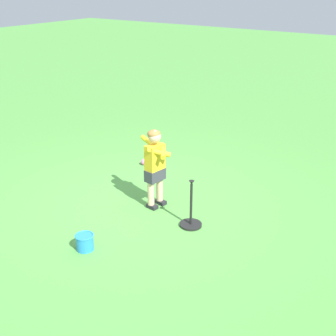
{
  "coord_description": "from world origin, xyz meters",
  "views": [
    {
      "loc": [
        3.57,
        -4.31,
        2.92
      ],
      "look_at": [
        0.28,
        0.41,
        0.45
      ],
      "focal_mm": 48.78,
      "sensor_mm": 36.0,
      "label": 1
    }
  ],
  "objects_px": {
    "child_batter": "(155,161)",
    "toy_bucket": "(85,242)",
    "batting_tee": "(191,218)",
    "play_ball_far_right": "(144,162)"
  },
  "relations": [
    {
      "from": "child_batter",
      "to": "toy_bucket",
      "type": "relative_size",
      "value": 5.0
    },
    {
      "from": "child_batter",
      "to": "toy_bucket",
      "type": "bearing_deg",
      "value": -91.05
    },
    {
      "from": "batting_tee",
      "to": "toy_bucket",
      "type": "relative_size",
      "value": 2.87
    },
    {
      "from": "child_batter",
      "to": "toy_bucket",
      "type": "distance_m",
      "value": 1.44
    },
    {
      "from": "child_batter",
      "to": "play_ball_far_right",
      "type": "xyz_separation_m",
      "value": [
        -1.0,
        1.04,
        -0.6
      ]
    },
    {
      "from": "batting_tee",
      "to": "child_batter",
      "type": "bearing_deg",
      "value": 164.77
    },
    {
      "from": "child_batter",
      "to": "batting_tee",
      "type": "height_order",
      "value": "child_batter"
    },
    {
      "from": "child_batter",
      "to": "batting_tee",
      "type": "distance_m",
      "value": 0.9
    },
    {
      "from": "play_ball_far_right",
      "to": "toy_bucket",
      "type": "bearing_deg",
      "value": -67.55
    },
    {
      "from": "play_ball_far_right",
      "to": "child_batter",
      "type": "bearing_deg",
      "value": -46.01
    }
  ]
}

